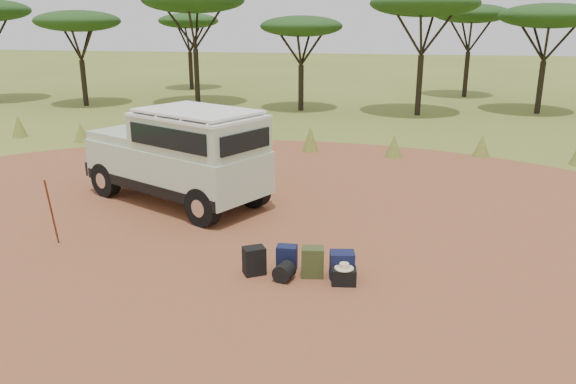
% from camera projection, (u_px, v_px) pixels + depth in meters
% --- Properties ---
extents(ground, '(140.00, 140.00, 0.00)m').
position_uv_depth(ground, '(246.00, 240.00, 12.19)').
color(ground, '#5A6925').
rests_on(ground, ground).
extents(dirt_clearing, '(23.00, 23.00, 0.01)m').
position_uv_depth(dirt_clearing, '(246.00, 240.00, 12.19)').
color(dirt_clearing, brown).
rests_on(dirt_clearing, ground).
extents(grass_fringe, '(36.60, 1.60, 0.90)m').
position_uv_depth(grass_fringe, '(313.00, 141.00, 20.17)').
color(grass_fringe, '#5A6925').
rests_on(grass_fringe, ground).
extents(acacia_treeline, '(46.70, 13.20, 6.26)m').
position_uv_depth(acacia_treeline, '(359.00, 14.00, 29.18)').
color(acacia_treeline, black).
rests_on(acacia_treeline, ground).
extents(safari_vehicle, '(5.45, 4.09, 2.50)m').
position_uv_depth(safari_vehicle, '(180.00, 157.00, 14.33)').
color(safari_vehicle, '#B0C4A8').
rests_on(safari_vehicle, ground).
extents(walking_staff, '(0.21, 0.48, 1.54)m').
position_uv_depth(walking_staff, '(52.00, 212.00, 11.58)').
color(walking_staff, maroon).
rests_on(walking_staff, ground).
extents(backpack_black, '(0.49, 0.46, 0.54)m').
position_uv_depth(backpack_black, '(254.00, 261.00, 10.47)').
color(backpack_black, black).
rests_on(backpack_black, ground).
extents(backpack_navy, '(0.39, 0.28, 0.50)m').
position_uv_depth(backpack_navy, '(287.00, 258.00, 10.64)').
color(backpack_navy, '#131A3E').
rests_on(backpack_navy, ground).
extents(backpack_olive, '(0.45, 0.36, 0.57)m').
position_uv_depth(backpack_olive, '(313.00, 262.00, 10.37)').
color(backpack_olive, '#364520').
rests_on(backpack_olive, ground).
extents(duffel_navy, '(0.50, 0.41, 0.50)m').
position_uv_depth(duffel_navy, '(342.00, 265.00, 10.34)').
color(duffel_navy, '#131A3E').
rests_on(duffel_navy, ground).
extents(hard_case, '(0.48, 0.37, 0.31)m').
position_uv_depth(hard_case, '(344.00, 276.00, 10.10)').
color(hard_case, black).
rests_on(hard_case, ground).
extents(stuff_sack, '(0.41, 0.41, 0.34)m').
position_uv_depth(stuff_sack, '(284.00, 272.00, 10.24)').
color(stuff_sack, black).
rests_on(stuff_sack, ground).
extents(safari_hat, '(0.34, 0.34, 0.10)m').
position_uv_depth(safari_hat, '(344.00, 266.00, 10.05)').
color(safari_hat, beige).
rests_on(safari_hat, hard_case).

